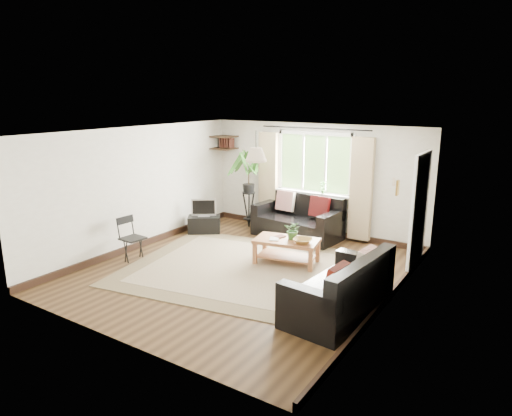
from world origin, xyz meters
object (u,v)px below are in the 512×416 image
Objects in this scene: sofa_right at (339,286)px; palm_stand at (249,189)px; folding_chair at (133,239)px; sofa_back at (297,218)px; coffee_table at (287,251)px; tv_stand at (204,224)px.

sofa_right is 1.00× the size of palm_stand.
folding_chair is at bearing -100.76° from palm_stand.
folding_chair is (-1.89, -2.88, -0.03)m from sofa_back.
sofa_right is 4.56m from palm_stand.
folding_chair is (-4.02, -0.06, -0.01)m from sofa_right.
coffee_table is (-1.55, 1.32, -0.18)m from sofa_right.
folding_chair is at bearing -118.18° from sofa_back.
palm_stand reaches higher than coffee_table.
palm_stand is at bearing -124.84° from sofa_right.
sofa_back reaches higher than sofa_right.
palm_stand is 2.19× the size of folding_chair.
sofa_back is at bearing -29.99° from folding_chair.
sofa_right is 2.04m from coffee_table.
coffee_table reaches higher than tv_stand.
sofa_right is 2.52× the size of tv_stand.
palm_stand is at bearing 23.36° from tv_stand.
sofa_back reaches higher than tv_stand.
sofa_right is at bearing -62.12° from tv_stand.
tv_stand is at bearing 3.12° from folding_chair.
palm_stand is 3.08m from folding_chair.
palm_stand is at bearing -179.81° from sofa_back.
sofa_right reaches higher than coffee_table.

